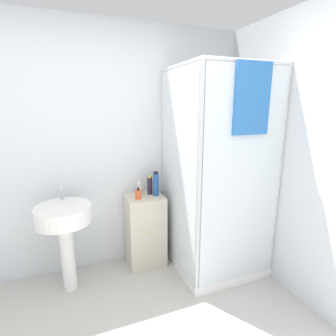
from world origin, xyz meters
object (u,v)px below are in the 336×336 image
at_px(sink, 64,224).
at_px(shampoo_bottle_blue, 156,184).
at_px(shampoo_bottle_tall_black, 150,185).
at_px(lotion_bottle_white, 139,188).
at_px(soap_dispenser, 138,194).

bearing_deg(sink, shampoo_bottle_blue, 7.59).
relative_size(sink, shampoo_bottle_tall_black, 4.72).
bearing_deg(sink, lotion_bottle_white, 16.29).
height_order(shampoo_bottle_tall_black, lotion_bottle_white, shampoo_bottle_tall_black).
xyz_separation_m(sink, lotion_bottle_white, (0.76, 0.22, 0.18)).
distance_m(soap_dispenser, shampoo_bottle_blue, 0.22).
relative_size(sink, shampoo_bottle_blue, 3.76).
distance_m(sink, shampoo_bottle_tall_black, 0.91).
relative_size(shampoo_bottle_blue, lotion_bottle_white, 1.66).
bearing_deg(soap_dispenser, lotion_bottle_white, 69.14).
bearing_deg(sink, shampoo_bottle_tall_black, 12.10).
distance_m(sink, lotion_bottle_white, 0.81).
relative_size(shampoo_bottle_tall_black, lotion_bottle_white, 1.33).
bearing_deg(soap_dispenser, sink, -172.78).
distance_m(sink, shampoo_bottle_blue, 0.95).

